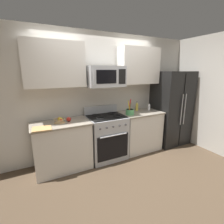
% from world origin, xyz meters
% --- Properties ---
extents(ground_plane, '(16.00, 16.00, 0.00)m').
position_xyz_m(ground_plane, '(0.00, 0.00, 0.00)').
color(ground_plane, '#473828').
extents(wall_back, '(8.00, 0.10, 2.60)m').
position_xyz_m(wall_back, '(0.00, 1.06, 1.30)').
color(wall_back, beige).
rests_on(wall_back, ground).
extents(counter_left, '(1.04, 0.61, 0.91)m').
position_xyz_m(counter_left, '(-0.91, 0.69, 0.46)').
color(counter_left, silver).
rests_on(counter_left, ground).
extents(range_oven, '(0.76, 0.65, 1.09)m').
position_xyz_m(range_oven, '(-0.00, 0.69, 0.47)').
color(range_oven, '#B2B5BA').
rests_on(range_oven, ground).
extents(counter_right, '(0.96, 0.61, 0.91)m').
position_xyz_m(counter_right, '(0.87, 0.69, 0.46)').
color(counter_right, silver).
rests_on(counter_right, ground).
extents(refrigerator, '(0.86, 0.72, 1.82)m').
position_xyz_m(refrigerator, '(1.80, 0.67, 0.91)').
color(refrigerator, black).
rests_on(refrigerator, ground).
extents(wall_right, '(0.10, 8.00, 2.60)m').
position_xyz_m(wall_right, '(2.33, 0.00, 1.30)').
color(wall_right, beige).
rests_on(wall_right, ground).
extents(microwave, '(0.73, 0.44, 0.40)m').
position_xyz_m(microwave, '(-0.00, 0.72, 1.72)').
color(microwave, '#B2B5BA').
extents(upper_cabinets_left, '(1.03, 0.34, 0.78)m').
position_xyz_m(upper_cabinets_left, '(-0.92, 0.84, 1.93)').
color(upper_cabinets_left, silver).
extents(upper_cabinets_right, '(0.95, 0.34, 0.78)m').
position_xyz_m(upper_cabinets_right, '(0.87, 0.84, 1.93)').
color(upper_cabinets_right, silver).
extents(utensil_crock, '(0.18, 0.18, 0.33)m').
position_xyz_m(utensil_crock, '(0.53, 0.62, 0.98)').
color(utensil_crock, '#59AD66').
rests_on(utensil_crock, counter_right).
extents(fruit_basket, '(0.20, 0.20, 0.10)m').
position_xyz_m(fruit_basket, '(-0.92, 0.71, 0.95)').
color(fruit_basket, tan).
rests_on(fruit_basket, counter_left).
extents(apple_loose, '(0.08, 0.08, 0.08)m').
position_xyz_m(apple_loose, '(-0.76, 0.71, 0.95)').
color(apple_loose, red).
rests_on(apple_loose, counter_left).
extents(cutting_board, '(0.31, 0.29, 0.02)m').
position_xyz_m(cutting_board, '(-1.24, 0.50, 0.92)').
color(cutting_board, tan).
rests_on(cutting_board, counter_left).
extents(bottle_oil, '(0.06, 0.06, 0.21)m').
position_xyz_m(bottle_oil, '(0.88, 0.85, 1.01)').
color(bottle_oil, gold).
rests_on(bottle_oil, counter_right).
extents(bottle_vinegar, '(0.06, 0.06, 0.18)m').
position_xyz_m(bottle_vinegar, '(1.15, 0.74, 0.99)').
color(bottle_vinegar, silver).
rests_on(bottle_vinegar, counter_right).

